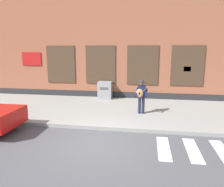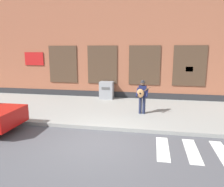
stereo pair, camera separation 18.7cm
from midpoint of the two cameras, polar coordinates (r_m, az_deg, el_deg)
The scene contains 5 objects.
ground_plane at distance 8.10m, azimuth -4.65°, elevation -12.90°, with size 160.00×160.00×0.00m, color #4C4C51.
sidewalk at distance 11.97m, azimuth 0.21°, elevation -4.37°, with size 28.00×5.80×0.16m.
building_backdrop at distance 16.38m, azimuth 3.02°, elevation 13.11°, with size 28.00×4.06×7.66m.
busker at distance 10.94m, azimuth 7.17°, elevation -0.35°, with size 0.71×0.55×1.69m.
utility_box at distance 14.35m, azimuth -2.22°, elevation 0.89°, with size 0.89×0.67×1.12m.
Camera 1 is at (1.74, -7.18, 3.33)m, focal length 35.00 mm.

